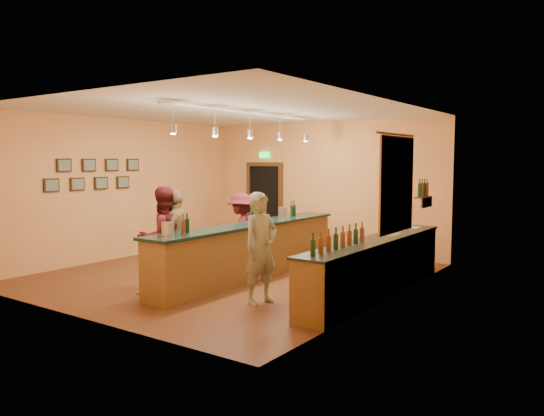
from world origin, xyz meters
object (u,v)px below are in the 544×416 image
Objects in this scene: tasting_bar at (250,246)px; bartender at (261,248)px; back_counter at (375,266)px; customer_c at (241,232)px; bar_stool at (380,241)px; customer_a at (162,238)px; customer_b at (176,239)px.

bartender is (1.27, -1.38, 0.27)m from tasting_bar.
back_counter is 2.85× the size of customer_c.
back_counter is at bearing -68.40° from bar_stool.
tasting_bar is at bearing 176.06° from customer_a.
customer_c is at bearing -144.07° from bar_stool.
bartender reaches higher than bar_stool.
customer_a is 4.45m from bar_stool.
customer_b is (-1.81, -0.04, -0.01)m from bartender.
tasting_bar is 2.92× the size of customer_b.
customer_b is (-0.55, -1.42, 0.27)m from tasting_bar.
bar_stool is at bearing 49.92° from tasting_bar.
tasting_bar is 2.90× the size of bartender.
customer_b is at bearing -21.03° from customer_c.
tasting_bar reaches higher than bar_stool.
customer_b is at bearing 103.93° from bartender.
bar_stool is (0.49, 3.47, -0.27)m from bartender.
bartender is at bearing 68.69° from customer_b.
tasting_bar is 3.20× the size of customer_c.
back_counter is 3.68m from customer_a.
back_counter is 2.61× the size of customer_b.
tasting_bar is at bearing 136.41° from customer_b.
tasting_bar is (-2.50, -0.18, 0.12)m from back_counter.
bartender is (-1.24, -1.57, 0.39)m from back_counter.
customer_c reaches higher than back_counter.
customer_a is 2.05m from customer_c.
bar_stool is at bearing 4.74° from bartender.
customer_b is 4.20m from bar_stool.
bartender is 2.33× the size of bar_stool.
back_counter is 2.59× the size of bartender.
customer_c is (-0.00, 1.84, -0.07)m from customer_b.
customer_a is at bearing -24.52° from customer_c.
back_counter is 2.52× the size of customer_a.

